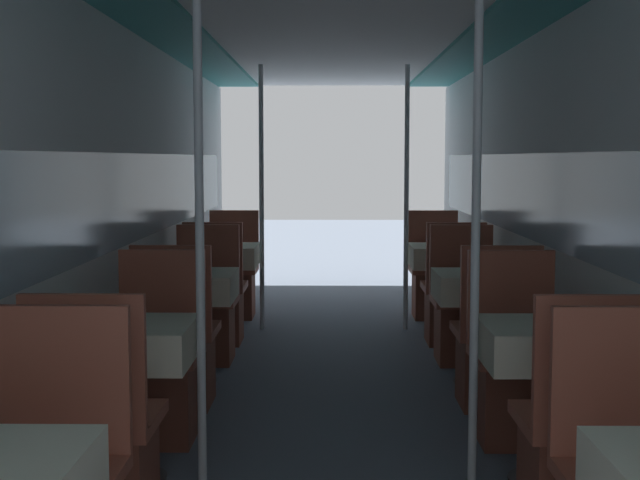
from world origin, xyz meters
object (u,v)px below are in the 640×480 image
chair_left_far_1 (157,383)px  chair_left_far_2 (205,321)px  chair_right_far_1 (516,384)px  chair_right_near_2 (494,358)px  chair_right_near_1 (579,462)px  support_pole_right_1 (476,235)px  chair_left_near_3 (216,306)px  dining_table_left_3 (225,260)px  dining_table_right_2 (478,292)px  dining_table_right_1 (545,352)px  dining_table_left_2 (192,292)px  chair_right_far_2 (464,321)px  chair_left_near_2 (178,357)px  dining_table_right_3 (443,260)px  chair_left_near_1 (99,460)px  chair_right_near_3 (452,307)px  support_pole_right_3 (406,198)px  support_pole_left_1 (200,235)px  chair_left_far_3 (233,285)px  support_pole_left_3 (262,198)px  chair_right_far_3 (435,285)px  dining_table_left_1 (131,351)px

chair_left_far_1 → chair_left_far_2: (0.00, 1.83, 0.00)m
chair_right_far_1 → chair_right_near_2: same height
chair_right_near_1 → support_pole_right_1: 1.08m
chair_left_near_3 → chair_right_near_1: bearing=-62.6°
chair_right_far_1 → chair_right_near_2: size_ratio=1.00×
dining_table_left_3 → dining_table_right_2: same height
dining_table_left_3 → dining_table_right_1: same height
dining_table_left_2 → chair_right_far_2: chair_right_far_2 is taller
chair_left_near_2 → dining_table_right_3: chair_left_near_2 is taller
chair_left_near_1 → chair_left_near_2: same height
chair_right_far_1 → chair_right_near_3: 2.47m
chair_left_far_2 → chair_right_near_2: same height
dining_table_left_3 → dining_table_right_1: bearing=-62.6°
dining_table_left_3 → dining_table_right_3: (1.90, 0.00, 0.00)m
support_pole_right_3 → support_pole_left_1: bearing=-108.9°
chair_left_near_2 → chair_right_near_3: same height
chair_left_far_3 → chair_right_near_1: 5.21m
dining_table_left_2 → dining_table_right_3: bearing=44.0°
chair_right_far_1 → support_pole_right_3: bearing=-84.0°
dining_table_left_2 → support_pole_right_1: (1.57, -1.83, 0.54)m
chair_left_far_1 → chair_left_near_2: (0.00, 0.64, 0.00)m
support_pole_left_3 → chair_left_far_1: bearing=-96.0°
dining_table_left_3 → support_pole_left_3: support_pole_left_3 is taller
support_pole_left_1 → chair_left_near_2: support_pole_left_1 is taller
chair_left_far_1 → chair_right_far_3: 4.12m
dining_table_left_1 → chair_right_far_3: chair_right_far_3 is taller
support_pole_right_1 → dining_table_right_3: support_pole_right_1 is taller
chair_right_far_2 → dining_table_right_3: (0.00, 1.23, 0.30)m
chair_right_near_1 → support_pole_left_1: bearing=159.2°
dining_table_left_2 → chair_right_near_3: chair_right_near_3 is taller
dining_table_left_1 → chair_right_far_2: (1.90, 2.43, -0.30)m
support_pole_left_1 → chair_right_far_3: size_ratio=2.30×
chair_left_far_1 → dining_table_right_1: size_ratio=1.35×
chair_left_near_3 → chair_right_far_1: 3.11m
dining_table_left_1 → chair_right_near_1: 2.01m
chair_left_far_1 → chair_right_near_1: 2.24m
dining_table_right_1 → support_pole_right_1: 0.63m
dining_table_left_1 → support_pole_left_3: 3.71m
chair_left_far_3 → chair_right_near_3: same height
support_pole_left_1 → chair_left_far_1: bearing=118.4°
chair_right_far_1 → support_pole_right_3: 3.19m
support_pole_left_3 → chair_left_near_3: bearing=-118.4°
dining_table_right_1 → dining_table_right_2: same height
support_pole_left_3 → support_pole_right_1: size_ratio=1.00×
dining_table_left_1 → chair_left_far_1: chair_left_far_1 is taller
dining_table_left_3 → chair_right_far_3: chair_right_far_3 is taller
support_pole_right_1 → chair_right_near_2: bearing=75.3°
dining_table_left_3 → chair_right_far_2: (1.90, -1.23, -0.30)m
dining_table_left_1 → chair_right_near_2: 2.28m
chair_right_near_1 → dining_table_right_3: bearing=90.0°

